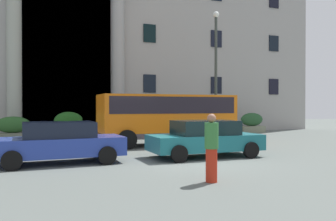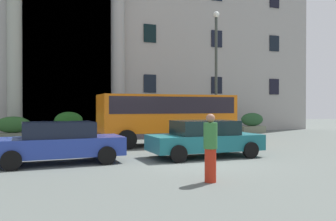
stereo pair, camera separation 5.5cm
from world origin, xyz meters
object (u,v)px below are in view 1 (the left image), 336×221
at_px(hedge_planter_east, 69,126).
at_px(orange_minibus, 167,115).
at_px(bus_stop_sign, 222,113).
at_px(parked_hatchback_near, 59,142).
at_px(lamppost_plaza_centre, 216,65).
at_px(hedge_planter_entrance_right, 13,129).
at_px(white_taxi_kerbside, 205,138).
at_px(motorcycle_far_end, 214,139).
at_px(pedestrian_woman_with_bag, 211,148).
at_px(hedge_planter_far_east, 252,123).

bearing_deg(hedge_planter_east, orange_minibus, -48.05).
distance_m(orange_minibus, bus_stop_sign, 4.78).
distance_m(parked_hatchback_near, lamppost_plaza_centre, 13.21).
bearing_deg(hedge_planter_entrance_right, white_taxi_kerbside, -53.79).
distance_m(hedge_planter_entrance_right, lamppost_plaza_centre, 12.87).
relative_size(bus_stop_sign, motorcycle_far_end, 1.22).
xyz_separation_m(pedestrian_woman_with_bag, lamppost_plaza_centre, (6.86, 11.89, 3.77)).
xyz_separation_m(hedge_planter_entrance_right, lamppost_plaza_centre, (12.06, -2.04, 3.99)).
bearing_deg(motorcycle_far_end, pedestrian_woman_with_bag, -123.65).
height_order(hedge_planter_east, lamppost_plaza_centre, lamppost_plaza_centre).
xyz_separation_m(hedge_planter_east, motorcycle_far_end, (5.80, -7.18, -0.33)).
bearing_deg(parked_hatchback_near, bus_stop_sign, 30.10).
height_order(parked_hatchback_near, pedestrian_woman_with_bag, pedestrian_woman_with_bag).
relative_size(hedge_planter_far_east, hedge_planter_east, 1.15).
relative_size(orange_minibus, white_taxi_kerbside, 1.57).
xyz_separation_m(hedge_planter_far_east, lamppost_plaza_centre, (-4.33, -2.23, 3.95)).
height_order(bus_stop_sign, lamppost_plaza_centre, lamppost_plaza_centre).
relative_size(hedge_planter_entrance_right, pedestrian_woman_with_bag, 1.12).
height_order(orange_minibus, hedge_planter_entrance_right, orange_minibus).
xyz_separation_m(orange_minibus, bus_stop_sign, (4.36, 1.95, 0.04)).
relative_size(hedge_planter_far_east, pedestrian_woman_with_bag, 1.12).
bearing_deg(hedge_planter_east, white_taxi_kerbside, -66.44).
bearing_deg(hedge_planter_east, motorcycle_far_end, -51.08).
height_order(white_taxi_kerbside, pedestrian_woman_with_bag, pedestrian_woman_with_bag).
xyz_separation_m(bus_stop_sign, hedge_planter_far_east, (4.60, 3.44, -0.86)).
xyz_separation_m(white_taxi_kerbside, parked_hatchback_near, (-5.40, 0.47, 0.01)).
bearing_deg(motorcycle_far_end, white_taxi_kerbside, -129.90).
bearing_deg(orange_minibus, hedge_planter_far_east, 32.32).
bearing_deg(lamppost_plaza_centre, hedge_planter_far_east, 27.23).
relative_size(hedge_planter_east, lamppost_plaza_centre, 0.21).
bearing_deg(parked_hatchback_near, lamppost_plaza_centre, 34.18).
bearing_deg(hedge_planter_far_east, hedge_planter_entrance_right, -179.35).
bearing_deg(motorcycle_far_end, hedge_planter_entrance_right, 135.63).
height_order(hedge_planter_entrance_right, pedestrian_woman_with_bag, pedestrian_woman_with_bag).
relative_size(hedge_planter_east, parked_hatchback_near, 0.39).
bearing_deg(white_taxi_kerbside, pedestrian_woman_with_bag, -114.84).
distance_m(motorcycle_far_end, lamppost_plaza_centre, 7.61).
distance_m(motorcycle_far_end, pedestrian_woman_with_bag, 7.40).
relative_size(bus_stop_sign, hedge_planter_east, 1.49).
distance_m(orange_minibus, parked_hatchback_near, 7.05).
relative_size(hedge_planter_east, white_taxi_kerbside, 0.39).
bearing_deg(motorcycle_far_end, parked_hatchback_near, -169.53).
distance_m(white_taxi_kerbside, motorcycle_far_end, 2.85).
bearing_deg(white_taxi_kerbside, parked_hatchback_near, 175.90).
height_order(hedge_planter_entrance_right, white_taxi_kerbside, white_taxi_kerbside).
bearing_deg(hedge_planter_entrance_right, hedge_planter_east, -6.18).
relative_size(hedge_planter_entrance_right, motorcycle_far_end, 0.95).
bearing_deg(motorcycle_far_end, hedge_planter_far_east, 41.51).
xyz_separation_m(bus_stop_sign, pedestrian_woman_with_bag, (-6.60, -10.68, -0.69)).
bearing_deg(parked_hatchback_near, hedge_planter_far_east, 31.91).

